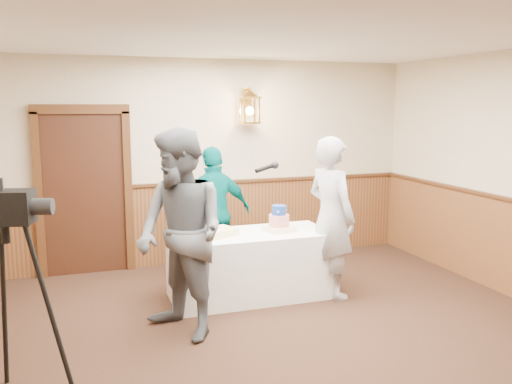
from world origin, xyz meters
TOP-DOWN VIEW (x-y plane):
  - ground at (0.00, 0.00)m, footprint 7.00×7.00m
  - room_shell at (-0.05, 0.45)m, footprint 6.02×7.02m
  - display_table at (0.14, 1.90)m, footprint 1.80×0.80m
  - tiered_cake at (0.48, 1.88)m, footprint 0.35×0.35m
  - sheet_cake_yellow at (-0.25, 1.89)m, footprint 0.47×0.42m
  - sheet_cake_green at (-0.58, 1.93)m, footprint 0.35×0.30m
  - interviewer at (-0.80, 1.10)m, footprint 1.66×1.19m
  - baker at (1.02, 1.64)m, footprint 0.63×0.77m
  - assistant_p at (-0.07, 2.71)m, footprint 1.04×0.58m
  - tv_camera_rig at (-2.19, 0.26)m, footprint 0.63×0.59m

SIDE VIEW (x-z plane):
  - ground at x=0.00m, z-range 0.00..0.00m
  - display_table at x=0.14m, z-range 0.00..0.75m
  - tv_camera_rig at x=-2.19m, z-range -0.08..1.52m
  - sheet_cake_green at x=-0.58m, z-range 0.75..0.82m
  - sheet_cake_yellow at x=-0.25m, z-range 0.75..0.83m
  - assistant_p at x=-0.07m, z-range 0.00..1.67m
  - tiered_cake at x=0.48m, z-range 0.72..1.02m
  - baker at x=1.02m, z-range 0.00..1.84m
  - interviewer at x=-0.80m, z-range 0.00..1.98m
  - room_shell at x=-0.05m, z-range 0.12..2.93m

